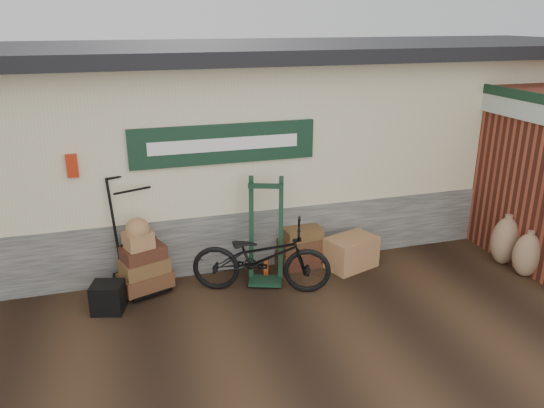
{
  "coord_description": "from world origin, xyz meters",
  "views": [
    {
      "loc": [
        -1.75,
        -6.08,
        3.61
      ],
      "look_at": [
        0.37,
        0.9,
        1.02
      ],
      "focal_mm": 35.0,
      "sensor_mm": 36.0,
      "label": 1
    }
  ],
  "objects_px": {
    "black_trunk": "(108,298)",
    "porter_trolley": "(136,233)",
    "green_barrow": "(266,231)",
    "wicker_hamper": "(351,252)",
    "suitcase_stack": "(300,246)",
    "bicycle": "(261,254)"
  },
  "relations": [
    {
      "from": "black_trunk",
      "to": "bicycle",
      "type": "bearing_deg",
      "value": -0.94
    },
    {
      "from": "suitcase_stack",
      "to": "black_trunk",
      "type": "xyz_separation_m",
      "value": [
        -2.82,
        -0.55,
        -0.12
      ]
    },
    {
      "from": "suitcase_stack",
      "to": "bicycle",
      "type": "height_order",
      "value": "bicycle"
    },
    {
      "from": "wicker_hamper",
      "to": "black_trunk",
      "type": "height_order",
      "value": "wicker_hamper"
    },
    {
      "from": "porter_trolley",
      "to": "black_trunk",
      "type": "distance_m",
      "value": 0.94
    },
    {
      "from": "black_trunk",
      "to": "porter_trolley",
      "type": "bearing_deg",
      "value": 51.21
    },
    {
      "from": "green_barrow",
      "to": "bicycle",
      "type": "relative_size",
      "value": 0.79
    },
    {
      "from": "suitcase_stack",
      "to": "wicker_hamper",
      "type": "bearing_deg",
      "value": -21.12
    },
    {
      "from": "wicker_hamper",
      "to": "bicycle",
      "type": "distance_m",
      "value": 1.56
    },
    {
      "from": "wicker_hamper",
      "to": "porter_trolley",
      "type": "bearing_deg",
      "value": 175.04
    },
    {
      "from": "green_barrow",
      "to": "wicker_hamper",
      "type": "relative_size",
      "value": 2.05
    },
    {
      "from": "black_trunk",
      "to": "bicycle",
      "type": "xyz_separation_m",
      "value": [
        2.05,
        -0.03,
        0.36
      ]
    },
    {
      "from": "porter_trolley",
      "to": "black_trunk",
      "type": "bearing_deg",
      "value": -148.72
    },
    {
      "from": "suitcase_stack",
      "to": "black_trunk",
      "type": "relative_size",
      "value": 1.8
    },
    {
      "from": "green_barrow",
      "to": "wicker_hamper",
      "type": "height_order",
      "value": "green_barrow"
    },
    {
      "from": "green_barrow",
      "to": "black_trunk",
      "type": "bearing_deg",
      "value": -153.69
    },
    {
      "from": "black_trunk",
      "to": "wicker_hamper",
      "type": "bearing_deg",
      "value": 4.45
    },
    {
      "from": "green_barrow",
      "to": "suitcase_stack",
      "type": "relative_size",
      "value": 2.15
    },
    {
      "from": "porter_trolley",
      "to": "wicker_hamper",
      "type": "height_order",
      "value": "porter_trolley"
    },
    {
      "from": "wicker_hamper",
      "to": "black_trunk",
      "type": "relative_size",
      "value": 1.88
    },
    {
      "from": "porter_trolley",
      "to": "wicker_hamper",
      "type": "xyz_separation_m",
      "value": [
        3.11,
        -0.27,
        -0.58
      ]
    },
    {
      "from": "black_trunk",
      "to": "bicycle",
      "type": "height_order",
      "value": "bicycle"
    }
  ]
}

